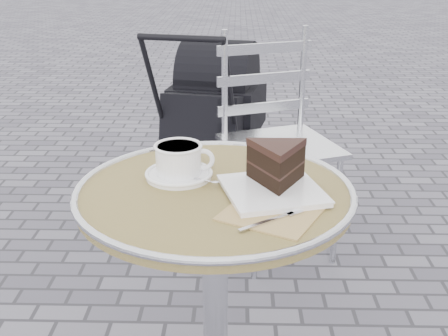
{
  "coord_description": "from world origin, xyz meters",
  "views": [
    {
      "loc": [
        0.06,
        -1.31,
        1.32
      ],
      "look_at": [
        0.02,
        0.02,
        0.78
      ],
      "focal_mm": 45.0,
      "sensor_mm": 36.0,
      "label": 1
    }
  ],
  "objects_px": {
    "baby_stroller": "(214,117)",
    "cafe_table": "(215,245)",
    "cake_plate_set": "(276,170)",
    "bistro_chair": "(271,117)",
    "cappuccino_set": "(179,163)"
  },
  "relations": [
    {
      "from": "baby_stroller",
      "to": "cafe_table",
      "type": "bearing_deg",
      "value": -75.72
    },
    {
      "from": "cafe_table",
      "to": "cake_plate_set",
      "type": "distance_m",
      "value": 0.27
    },
    {
      "from": "baby_stroller",
      "to": "cake_plate_set",
      "type": "bearing_deg",
      "value": -70.37
    },
    {
      "from": "cake_plate_set",
      "to": "bistro_chair",
      "type": "height_order",
      "value": "bistro_chair"
    },
    {
      "from": "bistro_chair",
      "to": "cafe_table",
      "type": "bearing_deg",
      "value": -121.74
    },
    {
      "from": "cafe_table",
      "to": "bistro_chair",
      "type": "xyz_separation_m",
      "value": [
        0.21,
        1.06,
        0.04
      ]
    },
    {
      "from": "cappuccino_set",
      "to": "cake_plate_set",
      "type": "xyz_separation_m",
      "value": [
        0.25,
        -0.08,
        0.02
      ]
    },
    {
      "from": "cafe_table",
      "to": "cappuccino_set",
      "type": "height_order",
      "value": "cappuccino_set"
    },
    {
      "from": "cappuccino_set",
      "to": "baby_stroller",
      "type": "distance_m",
      "value": 1.6
    },
    {
      "from": "cafe_table",
      "to": "bistro_chair",
      "type": "height_order",
      "value": "bistro_chair"
    },
    {
      "from": "cafe_table",
      "to": "cake_plate_set",
      "type": "relative_size",
      "value": 1.87
    },
    {
      "from": "baby_stroller",
      "to": "bistro_chair",
      "type": "bearing_deg",
      "value": -52.86
    },
    {
      "from": "cafe_table",
      "to": "baby_stroller",
      "type": "bearing_deg",
      "value": 92.48
    },
    {
      "from": "bistro_chair",
      "to": "baby_stroller",
      "type": "bearing_deg",
      "value": 94.59
    },
    {
      "from": "bistro_chair",
      "to": "baby_stroller",
      "type": "height_order",
      "value": "bistro_chair"
    }
  ]
}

